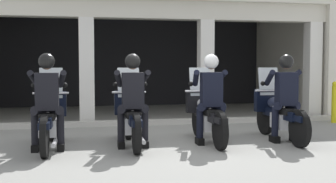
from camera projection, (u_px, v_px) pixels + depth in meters
The scene contains 12 objects.
ground_plane at pixel (146, 121), 10.45m from camera, with size 80.00×80.00×0.00m, color gray.
station_building at pixel (136, 45), 12.61m from camera, with size 9.87×5.00×3.11m.
kerb_strip at pixel (151, 122), 9.76m from camera, with size 9.37×0.24×0.12m, color #B7B5AD.
motorcycle_far_left at pixel (49, 118), 7.03m from camera, with size 0.62×2.04×1.35m.
police_officer_far_left at pixel (47, 93), 6.72m from camera, with size 0.63×0.61×1.58m.
motorcycle_center_left at pixel (131, 116), 7.30m from camera, with size 0.62×2.04×1.35m.
police_officer_center_left at pixel (133, 92), 6.99m from camera, with size 0.63×0.61×1.58m.
motorcycle_center_right at pixel (206, 114), 7.62m from camera, with size 0.62×2.04×1.35m.
police_officer_center_right at pixel (211, 91), 7.32m from camera, with size 0.63×0.61×1.58m.
motorcycle_far_right at pixel (278, 113), 7.82m from camera, with size 0.62×2.04×1.35m.
police_officer_far_right at pixel (285, 90), 7.52m from camera, with size 0.63×0.61×1.58m.
bollard_kerbside at pixel (335, 102), 10.11m from camera, with size 0.14×0.14×1.01m.
Camera 1 is at (-1.42, -7.30, 1.39)m, focal length 44.64 mm.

